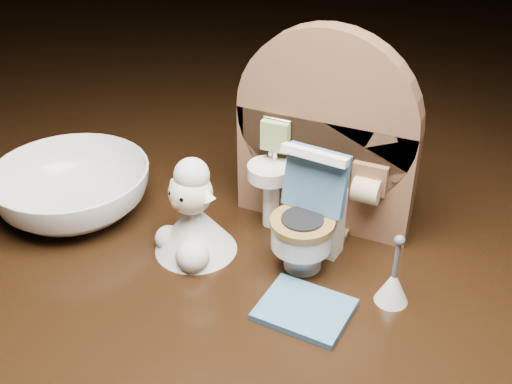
# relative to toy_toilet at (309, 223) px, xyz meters

# --- Properties ---
(backdrop_panel) EXTENTS (0.13, 0.05, 0.15)m
(backdrop_panel) POSITION_rel_toy_toilet_xyz_m (-0.01, 0.05, 0.04)
(backdrop_panel) COLOR brown
(backdrop_panel) RESTS_ON ground
(toy_toilet) EXTENTS (0.05, 0.06, 0.09)m
(toy_toilet) POSITION_rel_toy_toilet_xyz_m (0.00, 0.00, 0.00)
(toy_toilet) COLOR white
(toy_toilet) RESTS_ON ground
(bath_mat) EXTENTS (0.06, 0.05, 0.00)m
(bath_mat) POSITION_rel_toy_toilet_xyz_m (0.02, -0.05, -0.03)
(bath_mat) COLOR teal
(bath_mat) RESTS_ON ground
(toilet_brush) EXTENTS (0.02, 0.02, 0.05)m
(toilet_brush) POSITION_rel_toy_toilet_xyz_m (0.06, -0.02, -0.02)
(toilet_brush) COLOR white
(toilet_brush) RESTS_ON ground
(plush_lamb) EXTENTS (0.06, 0.06, 0.07)m
(plush_lamb) POSITION_rel_toy_toilet_xyz_m (-0.08, -0.02, -0.01)
(plush_lamb) COLOR silver
(plush_lamb) RESTS_ON ground
(ceramic_bowl) EXTENTS (0.15, 0.15, 0.04)m
(ceramic_bowl) POSITION_rel_toy_toilet_xyz_m (-0.18, -0.02, -0.01)
(ceramic_bowl) COLOR white
(ceramic_bowl) RESTS_ON ground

